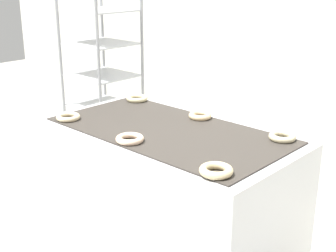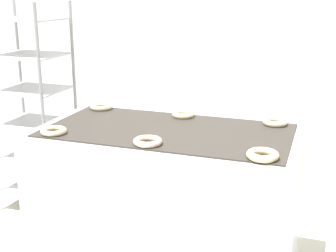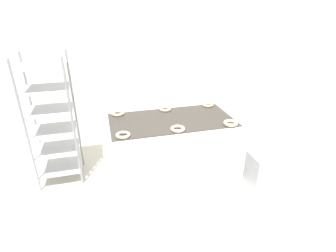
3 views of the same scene
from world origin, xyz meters
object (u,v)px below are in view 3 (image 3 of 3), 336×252
donut_far_left (118,113)px  donut_far_right (208,105)px  donut_near_right (231,123)px  baking_rack_cart (53,121)px  fryer_machine (171,156)px  donut_near_left (123,135)px  glaze_bin (262,169)px  donut_near_center (178,129)px  donut_far_center (165,109)px

donut_far_left → donut_far_right: bearing=0.0°
donut_near_right → baking_rack_cart: bearing=154.4°
fryer_machine → donut_near_left: size_ratio=10.31×
glaze_bin → donut_near_center: bearing=-175.6°
baking_rack_cart → donut_near_center: (1.31, -0.88, 0.14)m
donut_near_left → donut_near_right: 1.12m
glaze_bin → donut_near_right: bearing=-169.7°
donut_near_center → glaze_bin: bearing=4.4°
baking_rack_cart → donut_far_center: (1.32, -0.33, 0.14)m
donut_far_left → donut_far_right: (1.11, 0.00, 0.00)m
donut_near_left → baking_rack_cart: bearing=130.8°
donut_far_right → donut_far_center: bearing=-179.1°
glaze_bin → donut_far_center: bearing=157.2°
donut_near_center → donut_far_left: (-0.55, 0.57, 0.00)m
glaze_bin → donut_near_right: (-0.56, -0.10, 0.74)m
donut_near_right → donut_far_center: size_ratio=1.09×
donut_far_left → donut_near_center: bearing=-46.1°
glaze_bin → donut_near_left: donut_near_left is taller
donut_far_left → fryer_machine: bearing=-27.5°
donut_near_left → fryer_machine: bearing=26.2°
glaze_bin → donut_near_center: size_ratio=2.96×
donut_far_center → donut_near_left: bearing=-135.2°
donut_near_left → donut_far_right: (1.11, 0.56, 0.00)m
donut_near_right → donut_far_right: donut_near_right is taller
fryer_machine → donut_near_right: 0.80m
donut_near_left → donut_far_right: bearing=27.0°
donut_near_right → donut_far_left: (-1.12, 0.58, -0.00)m
donut_near_center → donut_near_right: size_ratio=0.98×
donut_far_left → donut_far_center: same height
baking_rack_cart → donut_far_right: 1.90m
donut_near_center → donut_far_left: 0.79m
glaze_bin → donut_near_left: size_ratio=3.07×
baking_rack_cart → donut_near_right: (1.88, -0.90, 0.14)m
donut_far_center → donut_far_right: bearing=0.9°
baking_rack_cart → donut_near_left: 1.17m
donut_near_left → donut_far_left: donut_far_left is taller
fryer_machine → baking_rack_cart: baking_rack_cart is taller
glaze_bin → donut_near_left: bearing=-177.1°
donut_far_right → donut_near_center: bearing=-134.7°
donut_near_center → donut_near_right: bearing=-1.6°
baking_rack_cart → donut_near_left: size_ratio=11.32×
donut_near_center → donut_far_center: (0.01, 0.56, 0.00)m
donut_near_center → donut_far_right: donut_far_right is taller
glaze_bin → donut_far_right: size_ratio=3.06×
donut_far_left → donut_far_center: (0.56, -0.01, 0.00)m
fryer_machine → donut_near_center: (-0.01, -0.28, 0.49)m
glaze_bin → donut_far_left: donut_far_left is taller
glaze_bin → donut_far_left: size_ratio=3.01×
donut_far_center → donut_far_right: same height
donut_near_left → donut_far_center: bearing=44.8°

